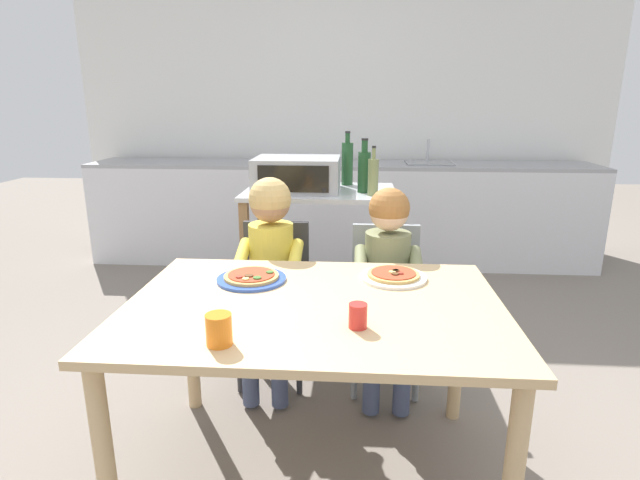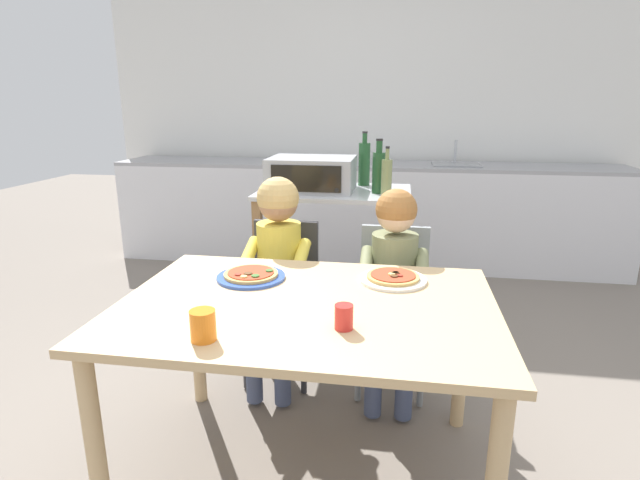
# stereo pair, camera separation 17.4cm
# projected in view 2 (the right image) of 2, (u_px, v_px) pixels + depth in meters

# --- Properties ---
(ground_plane) EXTENTS (12.56, 12.56, 0.00)m
(ground_plane) POSITION_uv_depth(u_px,v_px,m) (344.00, 333.00, 3.19)
(ground_plane) COLOR slate
(back_wall_tiled) EXTENTS (4.94, 0.12, 2.70)m
(back_wall_tiled) POSITION_uv_depth(u_px,v_px,m) (370.00, 110.00, 4.68)
(back_wall_tiled) COLOR white
(back_wall_tiled) RESTS_ON ground
(kitchen_counter) EXTENTS (4.45, 0.60, 1.10)m
(kitchen_counter) POSITION_uv_depth(u_px,v_px,m) (364.00, 213.00, 4.53)
(kitchen_counter) COLOR silver
(kitchen_counter) RESTS_ON ground
(kitchen_island_cart) EXTENTS (0.90, 0.60, 0.91)m
(kitchen_island_cart) POSITION_uv_depth(u_px,v_px,m) (334.00, 239.00, 3.09)
(kitchen_island_cart) COLOR #B7BABF
(kitchen_island_cart) RESTS_ON ground
(toaster_oven) EXTENTS (0.50, 0.40, 0.20)m
(toaster_oven) POSITION_uv_depth(u_px,v_px,m) (312.00, 174.00, 2.97)
(toaster_oven) COLOR #999BA0
(toaster_oven) RESTS_ON kitchen_island_cart
(bottle_dark_olive_oil) EXTENTS (0.07, 0.07, 0.31)m
(bottle_dark_olive_oil) POSITION_uv_depth(u_px,v_px,m) (379.00, 171.00, 2.87)
(bottle_dark_olive_oil) COLOR #1E4723
(bottle_dark_olive_oil) RESTS_ON kitchen_island_cart
(bottle_squat_spirits) EXTENTS (0.06, 0.06, 0.28)m
(bottle_squat_spirits) POSITION_uv_depth(u_px,v_px,m) (387.00, 177.00, 2.77)
(bottle_squat_spirits) COLOR olive
(bottle_squat_spirits) RESTS_ON kitchen_island_cart
(bottle_clear_vinegar) EXTENTS (0.07, 0.07, 0.34)m
(bottle_clear_vinegar) POSITION_uv_depth(u_px,v_px,m) (364.00, 163.00, 3.14)
(bottle_clear_vinegar) COLOR #1E4723
(bottle_clear_vinegar) RESTS_ON kitchen_island_cart
(dining_table) EXTENTS (1.35, 0.95, 0.73)m
(dining_table) POSITION_uv_depth(u_px,v_px,m) (307.00, 325.00, 1.83)
(dining_table) COLOR tan
(dining_table) RESTS_ON ground
(dining_chair_left) EXTENTS (0.36, 0.36, 0.81)m
(dining_chair_left) POSITION_uv_depth(u_px,v_px,m) (283.00, 288.00, 2.62)
(dining_chair_left) COLOR #333338
(dining_chair_left) RESTS_ON ground
(dining_chair_right) EXTENTS (0.36, 0.36, 0.81)m
(dining_chair_right) POSITION_uv_depth(u_px,v_px,m) (393.00, 296.00, 2.52)
(dining_chair_right) COLOR gray
(dining_chair_right) RESTS_ON ground
(child_in_yellow_shirt) EXTENTS (0.32, 0.42, 1.06)m
(child_in_yellow_shirt) POSITION_uv_depth(u_px,v_px,m) (277.00, 255.00, 2.46)
(child_in_yellow_shirt) COLOR #424C6B
(child_in_yellow_shirt) RESTS_ON ground
(child_in_olive_shirt) EXTENTS (0.32, 0.42, 1.02)m
(child_in_olive_shirt) POSITION_uv_depth(u_px,v_px,m) (394.00, 269.00, 2.35)
(child_in_olive_shirt) COLOR #424C6B
(child_in_olive_shirt) RESTS_ON ground
(pizza_plate_blue_rimmed) EXTENTS (0.28, 0.28, 0.03)m
(pizza_plate_blue_rimmed) POSITION_uv_depth(u_px,v_px,m) (251.00, 276.00, 2.04)
(pizza_plate_blue_rimmed) COLOR #3356B7
(pizza_plate_blue_rimmed) RESTS_ON dining_table
(pizza_plate_white) EXTENTS (0.27, 0.27, 0.03)m
(pizza_plate_white) POSITION_uv_depth(u_px,v_px,m) (393.00, 278.00, 2.01)
(pizza_plate_white) COLOR white
(pizza_plate_white) RESTS_ON dining_table
(drinking_cup_orange) EXTENTS (0.08, 0.08, 0.10)m
(drinking_cup_orange) POSITION_uv_depth(u_px,v_px,m) (203.00, 325.00, 1.50)
(drinking_cup_orange) COLOR orange
(drinking_cup_orange) RESTS_ON dining_table
(drinking_cup_red) EXTENTS (0.06, 0.06, 0.08)m
(drinking_cup_red) POSITION_uv_depth(u_px,v_px,m) (344.00, 317.00, 1.58)
(drinking_cup_red) COLOR red
(drinking_cup_red) RESTS_ON dining_table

